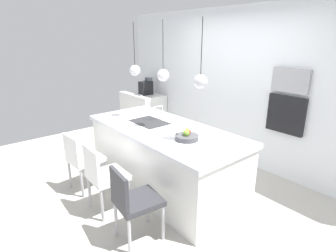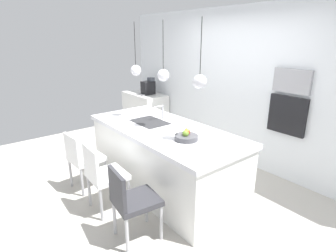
{
  "view_description": "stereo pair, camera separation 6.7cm",
  "coord_description": "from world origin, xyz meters",
  "px_view_note": "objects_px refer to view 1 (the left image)",
  "views": [
    {
      "loc": [
        2.79,
        -2.21,
        2.12
      ],
      "look_at": [
        0.1,
        0.0,
        0.97
      ],
      "focal_mm": 29.03,
      "sensor_mm": 36.0,
      "label": 1
    },
    {
      "loc": [
        2.84,
        -2.16,
        2.12
      ],
      "look_at": [
        0.1,
        0.0,
        0.97
      ],
      "focal_mm": 29.03,
      "sensor_mm": 36.0,
      "label": 2
    }
  ],
  "objects_px": {
    "microwave": "(291,81)",
    "oven": "(286,114)",
    "chair_near": "(82,158)",
    "chair_middle": "(103,174)",
    "coffee_machine": "(146,87)",
    "chair_far": "(133,200)",
    "fruit_bowl": "(187,136)"
  },
  "relations": [
    {
      "from": "chair_near",
      "to": "chair_middle",
      "type": "height_order",
      "value": "chair_middle"
    },
    {
      "from": "chair_middle",
      "to": "microwave",
      "type": "bearing_deg",
      "value": 69.6
    },
    {
      "from": "oven",
      "to": "chair_middle",
      "type": "bearing_deg",
      "value": -110.4
    },
    {
      "from": "oven",
      "to": "microwave",
      "type": "bearing_deg",
      "value": 0.0
    },
    {
      "from": "chair_far",
      "to": "chair_middle",
      "type": "bearing_deg",
      "value": -179.82
    },
    {
      "from": "microwave",
      "to": "chair_far",
      "type": "distance_m",
      "value": 2.74
    },
    {
      "from": "fruit_bowl",
      "to": "chair_middle",
      "type": "bearing_deg",
      "value": -121.99
    },
    {
      "from": "microwave",
      "to": "oven",
      "type": "distance_m",
      "value": 0.5
    },
    {
      "from": "oven",
      "to": "chair_near",
      "type": "xyz_separation_m",
      "value": [
        -1.59,
        -2.52,
        -0.53
      ]
    },
    {
      "from": "fruit_bowl",
      "to": "chair_far",
      "type": "distance_m",
      "value": 1.0
    },
    {
      "from": "fruit_bowl",
      "to": "coffee_machine",
      "type": "relative_size",
      "value": 0.76
    },
    {
      "from": "chair_near",
      "to": "chair_middle",
      "type": "relative_size",
      "value": 0.96
    },
    {
      "from": "coffee_machine",
      "to": "chair_middle",
      "type": "xyz_separation_m",
      "value": [
        2.24,
        -2.22,
        -0.5
      ]
    },
    {
      "from": "chair_near",
      "to": "chair_far",
      "type": "height_order",
      "value": "chair_far"
    },
    {
      "from": "oven",
      "to": "chair_far",
      "type": "distance_m",
      "value": 2.59
    },
    {
      "from": "fruit_bowl",
      "to": "chair_middle",
      "type": "relative_size",
      "value": 0.33
    },
    {
      "from": "microwave",
      "to": "oven",
      "type": "height_order",
      "value": "microwave"
    },
    {
      "from": "microwave",
      "to": "fruit_bowl",
      "type": "bearing_deg",
      "value": -103.28
    },
    {
      "from": "oven",
      "to": "chair_near",
      "type": "bearing_deg",
      "value": -122.34
    },
    {
      "from": "fruit_bowl",
      "to": "chair_far",
      "type": "xyz_separation_m",
      "value": [
        0.13,
        -0.88,
        -0.47
      ]
    },
    {
      "from": "microwave",
      "to": "chair_near",
      "type": "height_order",
      "value": "microwave"
    },
    {
      "from": "microwave",
      "to": "coffee_machine",
      "type": "bearing_deg",
      "value": -174.65
    },
    {
      "from": "oven",
      "to": "chair_middle",
      "type": "height_order",
      "value": "oven"
    },
    {
      "from": "microwave",
      "to": "chair_far",
      "type": "height_order",
      "value": "microwave"
    },
    {
      "from": "microwave",
      "to": "chair_near",
      "type": "distance_m",
      "value": 3.15
    },
    {
      "from": "fruit_bowl",
      "to": "chair_middle",
      "type": "height_order",
      "value": "fruit_bowl"
    },
    {
      "from": "coffee_machine",
      "to": "oven",
      "type": "bearing_deg",
      "value": 5.35
    },
    {
      "from": "coffee_machine",
      "to": "chair_middle",
      "type": "relative_size",
      "value": 0.43
    },
    {
      "from": "oven",
      "to": "chair_far",
      "type": "height_order",
      "value": "oven"
    },
    {
      "from": "chair_near",
      "to": "chair_middle",
      "type": "distance_m",
      "value": 0.66
    },
    {
      "from": "coffee_machine",
      "to": "oven",
      "type": "xyz_separation_m",
      "value": [
        3.17,
        0.3,
        0.01
      ]
    },
    {
      "from": "coffee_machine",
      "to": "chair_near",
      "type": "height_order",
      "value": "coffee_machine"
    }
  ]
}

